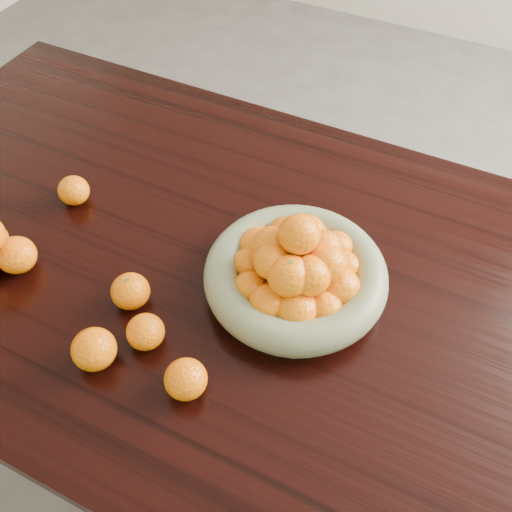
% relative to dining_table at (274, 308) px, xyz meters
% --- Properties ---
extents(ground, '(5.00, 5.00, 0.00)m').
position_rel_dining_table_xyz_m(ground, '(0.00, 0.00, -0.66)').
color(ground, '#5F5D5A').
rests_on(ground, ground).
extents(dining_table, '(2.00, 1.00, 0.75)m').
position_rel_dining_table_xyz_m(dining_table, '(0.00, 0.00, 0.00)').
color(dining_table, black).
rests_on(dining_table, ground).
extents(fruit_bowl, '(0.34, 0.34, 0.18)m').
position_rel_dining_table_xyz_m(fruit_bowl, '(0.04, 0.00, 0.14)').
color(fruit_bowl, gray).
rests_on(fruit_bowl, dining_table).
extents(loose_orange_0, '(0.07, 0.07, 0.07)m').
position_rel_dining_table_xyz_m(loose_orange_0, '(-0.22, -0.16, 0.12)').
color(loose_orange_0, orange).
rests_on(loose_orange_0, dining_table).
extents(loose_orange_1, '(0.07, 0.07, 0.06)m').
position_rel_dining_table_xyz_m(loose_orange_1, '(-0.15, -0.22, 0.12)').
color(loose_orange_1, orange).
rests_on(loose_orange_1, dining_table).
extents(loose_orange_2, '(0.07, 0.07, 0.07)m').
position_rel_dining_table_xyz_m(loose_orange_2, '(-0.04, -0.27, 0.12)').
color(loose_orange_2, orange).
rests_on(loose_orange_2, dining_table).
extents(loose_orange_3, '(0.07, 0.07, 0.06)m').
position_rel_dining_table_xyz_m(loose_orange_3, '(-0.48, 0.01, 0.12)').
color(loose_orange_3, orange).
rests_on(loose_orange_3, dining_table).
extents(loose_orange_4, '(0.08, 0.08, 0.07)m').
position_rel_dining_table_xyz_m(loose_orange_4, '(-0.20, -0.29, 0.13)').
color(loose_orange_4, orange).
rests_on(loose_orange_4, dining_table).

